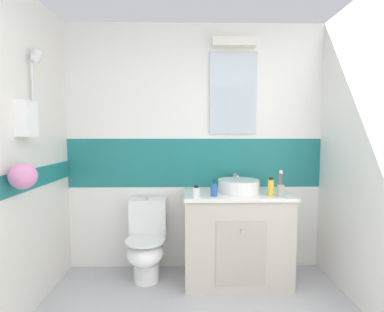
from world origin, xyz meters
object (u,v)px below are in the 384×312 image
object	(u,v)px
toothbrush_cup	(281,189)
soap_dispenser	(214,190)
lotion_bottle_short	(196,192)
sink_basin	(239,185)
deodorant_spray_can	(271,187)
toilet	(147,243)

from	to	relation	value
toothbrush_cup	soap_dispenser	distance (m)	0.59
toothbrush_cup	lotion_bottle_short	world-z (taller)	toothbrush_cup
lotion_bottle_short	sink_basin	bearing A→B (deg)	26.41
toothbrush_cup	deodorant_spray_can	size ratio (longest dim) A/B	1.42
toilet	toothbrush_cup	xyz separation A→B (m)	(1.21, -0.20, 0.56)
soap_dispenser	toilet	bearing A→B (deg)	163.91
toothbrush_cup	lotion_bottle_short	size ratio (longest dim) A/B	2.30
sink_basin	deodorant_spray_can	distance (m)	0.31
lotion_bottle_short	deodorant_spray_can	size ratio (longest dim) A/B	0.62
toilet	lotion_bottle_short	size ratio (longest dim) A/B	7.52
sink_basin	toothbrush_cup	size ratio (longest dim) A/B	1.84
toilet	toothbrush_cup	size ratio (longest dim) A/B	3.27
toothbrush_cup	deodorant_spray_can	xyz separation A→B (m)	(-0.08, 0.03, 0.01)
toilet	toothbrush_cup	bearing A→B (deg)	-9.60
soap_dispenser	deodorant_spray_can	size ratio (longest dim) A/B	0.94
sink_basin	toothbrush_cup	bearing A→B (deg)	-31.29
deodorant_spray_can	soap_dispenser	bearing A→B (deg)	-179.49
toilet	toothbrush_cup	distance (m)	1.35
soap_dispenser	toothbrush_cup	bearing A→B (deg)	-2.37
toilet	deodorant_spray_can	xyz separation A→B (m)	(1.13, -0.18, 0.57)
soap_dispenser	deodorant_spray_can	distance (m)	0.51
toothbrush_cup	lotion_bottle_short	distance (m)	0.75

